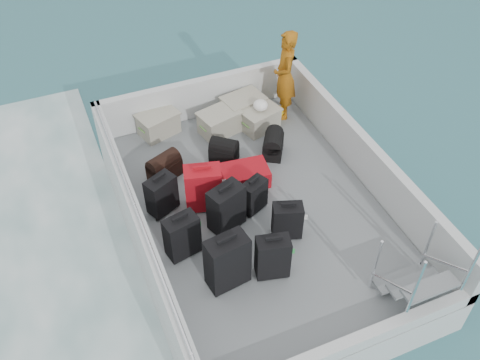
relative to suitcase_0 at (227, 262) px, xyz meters
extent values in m
plane|color=#174952|center=(0.89, 1.03, -1.02)|extent=(160.00, 160.00, 0.00)
cube|color=silver|center=(0.89, 1.03, -0.72)|extent=(3.60, 5.00, 0.60)
cube|color=slate|center=(0.89, 1.03, -0.41)|extent=(3.30, 4.70, 0.02)
cube|color=silver|center=(-0.84, 1.03, -0.05)|extent=(0.14, 5.00, 0.70)
cube|color=silver|center=(2.62, 1.03, -0.05)|extent=(0.14, 5.00, 0.70)
cube|color=silver|center=(0.89, 3.46, -0.05)|extent=(3.60, 0.14, 0.70)
cube|color=silver|center=(0.89, -1.40, -0.30)|extent=(3.60, 0.14, 0.20)
cylinder|color=silver|center=(-0.84, 1.03, 0.35)|extent=(0.04, 4.80, 0.04)
cube|color=black|center=(0.00, 0.00, 0.00)|extent=(0.55, 0.36, 0.79)
cube|color=black|center=(-0.37, 0.66, -0.07)|extent=(0.48, 0.33, 0.65)
cube|color=black|center=(-0.39, 1.51, -0.10)|extent=(0.48, 0.40, 0.60)
cube|color=black|center=(0.57, -0.09, -0.08)|extent=(0.47, 0.34, 0.64)
cube|color=black|center=(0.34, 0.88, -0.04)|extent=(0.55, 0.43, 0.71)
cube|color=#B00D15|center=(0.18, 1.37, -0.05)|extent=(0.57, 0.43, 0.70)
cube|color=black|center=(1.03, 0.42, -0.12)|extent=(0.45, 0.35, 0.56)
cube|color=black|center=(0.81, 1.03, -0.13)|extent=(0.43, 0.35, 0.53)
cube|color=#B00D15|center=(0.91, 1.59, -0.26)|extent=(0.75, 0.54, 0.28)
cube|color=#ACAA96|center=(0.06, 3.23, -0.21)|extent=(0.70, 0.58, 0.37)
cube|color=#ACAA96|center=(1.00, 2.87, -0.21)|extent=(0.71, 0.57, 0.38)
cube|color=#ACAA96|center=(1.66, 2.70, -0.22)|extent=(0.67, 0.55, 0.35)
cube|color=#ACAA96|center=(1.52, 3.09, -0.20)|extent=(0.72, 0.56, 0.39)
ellipsoid|color=yellow|center=(2.05, 2.88, -0.29)|extent=(0.28, 0.26, 0.22)
ellipsoid|color=white|center=(1.66, 2.70, 0.05)|extent=(0.24, 0.24, 0.18)
imported|color=orange|center=(2.19, 2.91, 0.39)|extent=(0.53, 0.66, 1.57)
camera|label=1|loc=(-1.41, -3.74, 5.23)|focal=40.00mm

